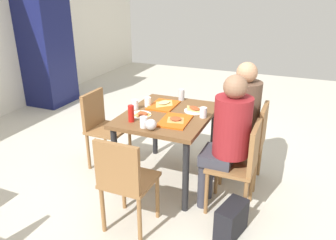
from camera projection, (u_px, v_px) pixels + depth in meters
ground_plane at (168, 178)px, 3.59m from camera, size 10.00×10.00×0.02m
main_table at (168, 123)px, 3.34m from camera, size 1.03×0.84×0.74m
chair_near_left at (241, 161)px, 2.89m from camera, size 0.40×0.40×0.86m
chair_near_right at (251, 138)px, 3.33m from camera, size 0.40×0.40×0.86m
chair_far_side at (102, 123)px, 3.68m from camera, size 0.40×0.40×0.86m
chair_left_end at (124, 179)px, 2.63m from camera, size 0.40×0.40×0.86m
person_in_red at (228, 133)px, 2.84m from camera, size 0.32×0.42×1.27m
person_in_brown_jacket at (240, 113)px, 3.28m from camera, size 0.32×0.42×1.27m
tray_red_near at (175, 121)px, 3.09m from camera, size 0.38×0.28×0.02m
tray_red_far at (164, 105)px, 3.50m from camera, size 0.37×0.27×0.02m
paper_plate_center at (140, 115)px, 3.25m from camera, size 0.22×0.22×0.01m
paper_plate_near_edge at (195, 111)px, 3.35m from camera, size 0.22×0.22×0.01m
pizza_slice_a at (176, 119)px, 3.08m from camera, size 0.21×0.21×0.02m
pizza_slice_b at (164, 103)px, 3.52m from camera, size 0.24×0.19×0.02m
pizza_slice_c at (142, 114)px, 3.23m from camera, size 0.22×0.21×0.02m
pizza_slice_d at (194, 109)px, 3.38m from camera, size 0.23×0.24×0.02m
plastic_cup_a at (135, 105)px, 3.39m from camera, size 0.07×0.07×0.10m
plastic_cup_b at (203, 113)px, 3.18m from camera, size 0.07×0.07×0.10m
plastic_cup_c at (144, 122)px, 2.95m from camera, size 0.07×0.07×0.10m
plastic_cup_d at (148, 102)px, 3.47m from camera, size 0.07×0.07×0.10m
soda_can at (182, 95)px, 3.66m from camera, size 0.07×0.07×0.12m
condiment_bottle at (131, 114)px, 3.07m from camera, size 0.06×0.06×0.16m
foil_bundle at (151, 125)px, 2.90m from camera, size 0.10×0.10×0.10m
handbag at (231, 220)px, 2.72m from camera, size 0.35×0.24×0.28m
drink_fridge at (47, 48)px, 5.55m from camera, size 0.70×0.60×1.90m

